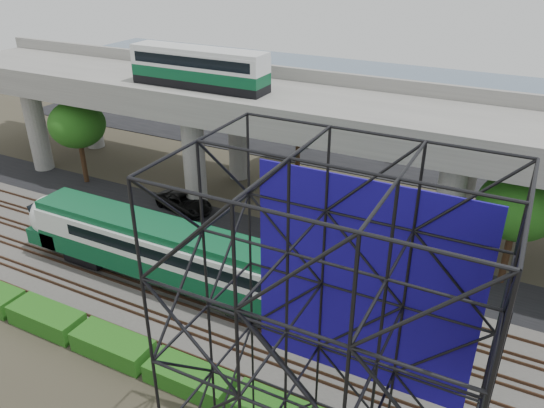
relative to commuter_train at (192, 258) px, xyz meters
The scene contains 13 objects.
ground 4.61m from the commuter_train, 33.72° to the right, with size 140.00×140.00×0.00m, color #474233.
ballast_bed 4.09m from the commuter_train, ahead, with size 90.00×12.00×0.20m, color slate.
service_road 9.45m from the commuter_train, 70.58° to the left, with size 90.00×5.00×0.08m, color black.
parking_lot 32.27m from the commuter_train, 84.65° to the left, with size 90.00×18.00×0.08m, color black.
harbor_water 54.16m from the commuter_train, 86.82° to the left, with size 140.00×40.00×0.03m, color #4A637A.
rail_tracks 3.97m from the commuter_train, ahead, with size 90.00×9.52×0.16m.
commuter_train is the anchor object (origin of this frame).
overpass 15.14m from the commuter_train, 81.23° to the left, with size 80.00×12.00×12.40m.
scaffold_tower 16.72m from the commuter_train, 38.37° to the right, with size 9.36×6.36×15.00m.
hedge_strip 7.82m from the commuter_train, 57.57° to the right, with size 34.60×1.80×1.20m.
trees 14.52m from the commuter_train, 96.73° to the left, with size 40.94×16.94×7.69m.
suv 12.25m from the commuter_train, 128.62° to the left, with size 2.44×5.28×1.47m, color black.
parked_cars 32.01m from the commuter_train, 83.63° to the left, with size 36.16×9.34×1.29m.
Camera 1 is at (13.76, -20.07, 20.33)m, focal length 35.00 mm.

